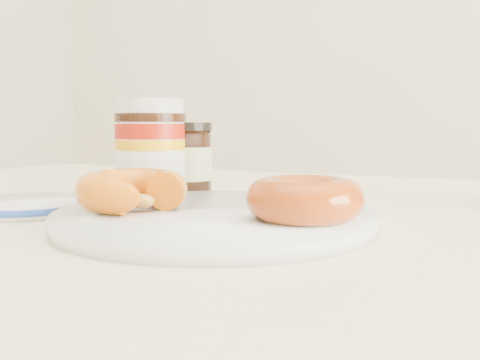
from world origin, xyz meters
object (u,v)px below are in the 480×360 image
at_px(dining_table, 286,304).
at_px(dark_jar, 189,160).
at_px(plate, 215,217).
at_px(blue_rim_saucer, 30,205).
at_px(nutella_jar, 151,146).
at_px(donut_bitten, 132,190).
at_px(donut_whole, 305,199).

bearing_deg(dining_table, dark_jar, 149.85).
relative_size(dining_table, dark_jar, 15.65).
distance_m(plate, blue_rim_saucer, 0.20).
relative_size(plate, blue_rim_saucer, 2.21).
distance_m(dining_table, blue_rim_saucer, 0.27).
bearing_deg(nutella_jar, donut_bitten, -60.99).
relative_size(dining_table, donut_whole, 15.37).
height_order(nutella_jar, dark_jar, nutella_jar).
bearing_deg(nutella_jar, blue_rim_saucer, -112.46).
bearing_deg(dark_jar, plate, -52.84).
bearing_deg(plate, blue_rim_saucer, -176.22).
relative_size(plate, donut_whole, 3.01).
xyz_separation_m(donut_bitten, nutella_jar, (-0.08, 0.15, 0.03)).
bearing_deg(dining_table, donut_whole, -60.33).
height_order(plate, donut_bitten, donut_bitten).
bearing_deg(dining_table, nutella_jar, 163.66).
distance_m(donut_bitten, blue_rim_saucer, 0.14).
xyz_separation_m(donut_bitten, donut_whole, (0.15, 0.02, -0.00)).
xyz_separation_m(dining_table, plate, (-0.04, -0.06, 0.09)).
bearing_deg(donut_bitten, nutella_jar, 106.60).
xyz_separation_m(nutella_jar, dark_jar, (0.03, 0.04, -0.02)).
height_order(nutella_jar, blue_rim_saucer, nutella_jar).
bearing_deg(blue_rim_saucer, donut_whole, 0.73).
bearing_deg(donut_whole, nutella_jar, 150.91).
relative_size(dining_table, blue_rim_saucer, 11.29).
distance_m(dining_table, plate, 0.12).
bearing_deg(dining_table, donut_bitten, -140.53).
relative_size(dark_jar, blue_rim_saucer, 0.72).
distance_m(donut_whole, dark_jar, 0.26).
distance_m(donut_bitten, nutella_jar, 0.17).
height_order(donut_whole, nutella_jar, nutella_jar).
relative_size(dining_table, donut_bitten, 14.68).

